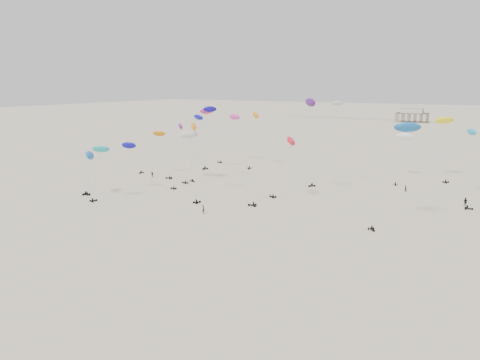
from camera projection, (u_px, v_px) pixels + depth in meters
The scene contains 26 objects.
ground_plane at pixel (373, 149), 193.66m from camera, with size 900.00×900.00×0.00m, color beige.
pavilion_main at pixel (412, 116), 325.53m from camera, with size 21.00×13.00×9.80m.
pier_fence at pixel (339, 118), 351.24m from camera, with size 80.20×0.20×1.50m.
rig_0 at pixel (206, 130), 145.85m from camera, with size 4.19×4.96×19.14m.
rig_1 at pixel (99, 159), 107.39m from camera, with size 4.60×5.84×12.84m.
rig_2 at pixel (232, 125), 160.54m from camera, with size 5.22×8.31×16.49m.
rig_3 at pixel (324, 146), 121.37m from camera, with size 7.36×6.81×22.36m.
rig_4 at pixel (404, 141), 134.06m from camera, with size 5.33×17.04×18.00m.
rig_5 at pixel (198, 143), 109.99m from camera, with size 8.15×11.36×20.26m.
rig_6 at pixel (403, 140), 88.52m from camera, with size 7.06×12.38×20.42m.
rig_7 at pixel (117, 159), 116.08m from camera, with size 8.09×12.15×15.05m.
rig_9 at pixel (177, 140), 130.80m from camera, with size 5.89×5.21×15.88m.
rig_10 at pixel (90, 159), 112.35m from camera, with size 4.84×5.56×10.94m.
rig_11 at pixel (471, 151), 107.57m from camera, with size 4.04×16.76×20.08m.
rig_12 at pixel (203, 128), 128.21m from camera, with size 5.34×11.03×20.97m.
rig_13 at pixel (285, 150), 106.65m from camera, with size 7.84×14.12×16.46m.
rig_14 at pixel (189, 140), 129.39m from camera, with size 5.91×5.37×13.85m.
rig_16 at pixel (444, 127), 132.10m from camera, with size 6.79×12.63×18.34m.
rig_17 at pixel (192, 132), 127.06m from camera, with size 4.87×15.22×18.16m.
rig_18 at pixel (305, 116), 111.28m from camera, with size 8.81×11.90×23.93m.
rig_19 at pixel (155, 142), 139.00m from camera, with size 7.74×5.40×13.11m.
rig_20 at pixel (255, 123), 150.88m from camera, with size 5.05×11.04×17.96m.
spectator_0 at pixel (203, 213), 97.53m from camera, with size 0.77×0.53×2.12m, color black.
spectator_1 at pixel (465, 206), 103.40m from camera, with size 1.06×0.62×2.18m, color black.
spectator_2 at pixel (152, 177), 134.93m from camera, with size 1.22×0.66×2.07m, color black.
spectator_3 at pixel (405, 192), 117.04m from camera, with size 0.72×0.49×1.97m, color black.
Camera 1 is at (46.53, 5.52, 26.67)m, focal length 35.00 mm.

